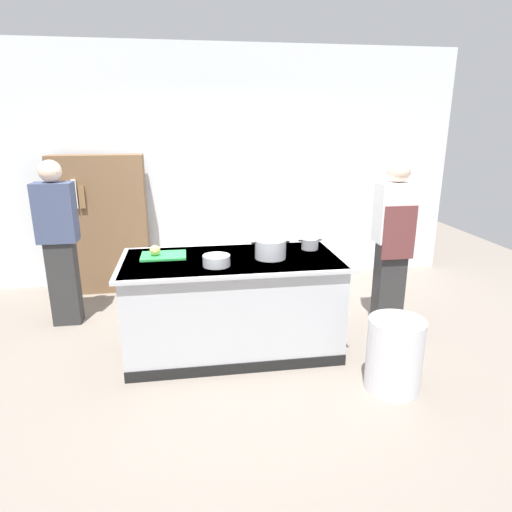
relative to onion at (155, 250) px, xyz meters
The scene contains 12 objects.
ground_plane 1.19m from the onion, 10.58° to the right, with size 10.00×10.00×0.00m, color slate.
back_wall 2.15m from the onion, 71.02° to the left, with size 6.40×0.12×3.00m, color silver.
counter_island 0.85m from the onion, 10.62° to the right, with size 1.98×0.98×0.90m.
cutting_board 0.09m from the onion, 13.01° to the left, with size 0.40×0.28×0.02m, color green.
onion is the anchor object (origin of this frame).
stock_pot 1.04m from the onion, ahead, with size 0.34×0.28×0.17m.
sauce_pan 1.45m from the onion, ahead, with size 0.23×0.16×0.10m.
mixing_bowl 0.62m from the onion, 31.28° to the right, with size 0.23×0.23×0.09m, color #B7BABF.
trash_bin 2.22m from the onion, 27.44° to the right, with size 0.44×0.44×0.60m, color silver.
person_chef 2.37m from the onion, ahead, with size 0.38×0.25×1.72m.
person_guest 1.25m from the onion, 143.95° to the left, with size 0.38×0.24×1.72m.
bookshelf 1.84m from the onion, 114.12° to the left, with size 1.10×0.31×1.70m.
Camera 1 is at (-0.38, -3.81, 2.07)m, focal length 31.33 mm.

